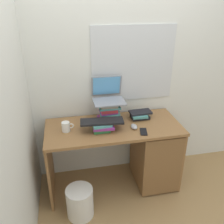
{
  "coord_description": "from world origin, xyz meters",
  "views": [
    {
      "loc": [
        -0.45,
        -2.12,
        1.97
      ],
      "look_at": [
        -0.03,
        -0.04,
        0.94
      ],
      "focal_mm": 38.81,
      "sensor_mm": 36.0,
      "label": 1
    }
  ],
  "objects": [
    {
      "name": "wall_back",
      "position": [
        0.0,
        0.35,
        1.3
      ],
      "size": [
        6.0,
        0.06,
        2.6
      ],
      "color": "silver",
      "rests_on": "ground"
    },
    {
      "name": "ground_plane",
      "position": [
        0.0,
        0.0,
        0.0
      ],
      "size": [
        6.0,
        6.0,
        0.0
      ],
      "primitive_type": "plane",
      "color": "#9E7A4C"
    },
    {
      "name": "mug",
      "position": [
        -0.48,
        -0.01,
        0.81
      ],
      "size": [
        0.12,
        0.08,
        0.1
      ],
      "color": "white",
      "rests_on": "desk"
    },
    {
      "name": "keyboard",
      "position": [
        -0.13,
        -0.07,
        0.86
      ],
      "size": [
        0.43,
        0.17,
        0.02
      ],
      "primitive_type": "cube",
      "rotation": [
        0.0,
        0.0,
        -0.08
      ],
      "color": "black",
      "rests_on": "book_stack_keyboard_riser"
    },
    {
      "name": "book_stack_keyboard_riser",
      "position": [
        -0.13,
        -0.06,
        0.81
      ],
      "size": [
        0.22,
        0.2,
        0.09
      ],
      "color": "#338C4C",
      "rests_on": "desk"
    },
    {
      "name": "wastebasket",
      "position": [
        -0.41,
        -0.36,
        0.16
      ],
      "size": [
        0.26,
        0.26,
        0.31
      ],
      "primitive_type": "cylinder",
      "color": "silver",
      "rests_on": "ground"
    },
    {
      "name": "laptop",
      "position": [
        -0.02,
        0.19,
        1.03
      ],
      "size": [
        0.32,
        0.3,
        0.24
      ],
      "color": "gray",
      "rests_on": "book_stack_tall"
    },
    {
      "name": "book_stack_tall",
      "position": [
        -0.03,
        0.12,
        0.86
      ],
      "size": [
        0.24,
        0.19,
        0.21
      ],
      "color": "#8C338C",
      "rests_on": "desk"
    },
    {
      "name": "computer_mouse",
      "position": [
        0.19,
        -0.08,
        0.78
      ],
      "size": [
        0.06,
        0.1,
        0.04
      ],
      "primitive_type": "ellipsoid",
      "color": "#A5A8AD",
      "rests_on": "desk"
    },
    {
      "name": "cell_phone",
      "position": [
        0.26,
        -0.18,
        0.76
      ],
      "size": [
        0.09,
        0.15,
        0.01
      ],
      "primitive_type": "cube",
      "rotation": [
        0.0,
        0.0,
        -0.22
      ],
      "color": "black",
      "rests_on": "desk"
    },
    {
      "name": "desk",
      "position": [
        0.35,
        -0.02,
        0.41
      ],
      "size": [
        1.39,
        0.6,
        0.76
      ],
      "color": "olive",
      "rests_on": "ground"
    },
    {
      "name": "book_stack_side",
      "position": [
        0.31,
        0.12,
        0.8
      ],
      "size": [
        0.24,
        0.19,
        0.08
      ],
      "color": "black",
      "rests_on": "desk"
    },
    {
      "name": "wall_left",
      "position": [
        -0.85,
        0.0,
        1.3
      ],
      "size": [
        0.05,
        6.0,
        2.6
      ],
      "primitive_type": "cube",
      "color": "silver",
      "rests_on": "ground"
    }
  ]
}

